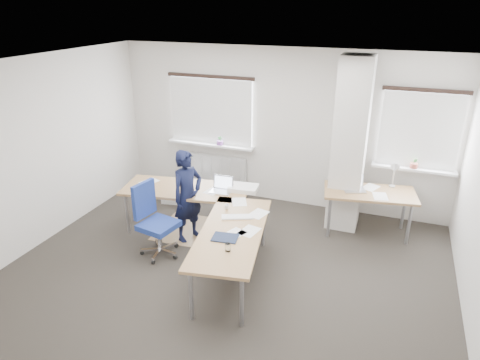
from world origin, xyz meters
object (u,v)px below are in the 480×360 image
at_px(desk_main, 210,209).
at_px(desk_side, 370,194).
at_px(task_chair, 157,235).
at_px(person, 188,196).

relative_size(desk_main, desk_side, 1.88).
relative_size(task_chair, person, 0.76).
bearing_deg(task_chair, person, 78.85).
distance_m(desk_main, task_chair, 0.87).
distance_m(desk_main, desk_side, 2.55).
bearing_deg(desk_main, desk_side, 23.01).
relative_size(desk_side, person, 1.02).
height_order(desk_main, desk_side, desk_side).
relative_size(desk_main, task_chair, 2.54).
bearing_deg(desk_side, desk_main, -156.99).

